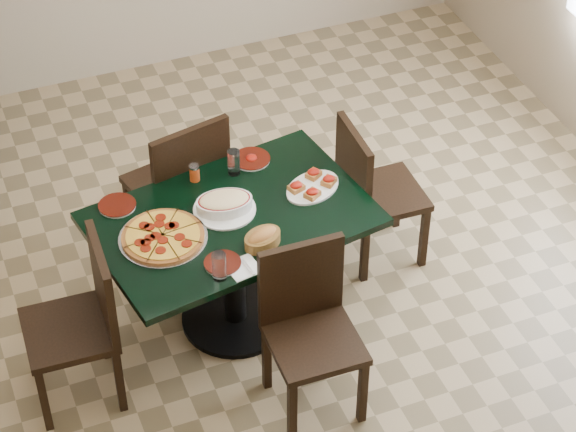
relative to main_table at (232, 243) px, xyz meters
name	(u,v)px	position (x,y,z in m)	size (l,w,h in m)	color
floor	(270,327)	(0.15, -0.13, -0.57)	(5.50, 5.50, 0.00)	#8E7652
main_table	(232,243)	(0.00, 0.00, 0.00)	(1.51, 1.10, 0.75)	black
chair_far	(183,183)	(-0.09, 0.57, -0.01)	(0.56, 0.56, 0.99)	black
chair_near	(308,320)	(0.17, -0.61, -0.05)	(0.44, 0.44, 0.92)	black
chair_right	(370,187)	(0.88, 0.21, -0.06)	(0.44, 0.44, 0.91)	black
chair_left	(85,316)	(-0.83, -0.19, -0.05)	(0.45, 0.45, 0.93)	black
pepperoni_pizza	(163,237)	(-0.37, -0.04, 0.20)	(0.44, 0.44, 0.04)	silver
lasagna_casserole	(224,204)	(-0.02, 0.05, 0.23)	(0.32, 0.32, 0.09)	silver
bread_basket	(262,238)	(0.07, -0.26, 0.22)	(0.24, 0.20, 0.09)	brown
bruschetta_platter	(313,185)	(0.47, 0.05, 0.21)	(0.39, 0.34, 0.05)	silver
side_plate_near	(223,263)	(-0.16, -0.32, 0.19)	(0.18, 0.18, 0.02)	silver
side_plate_far_r	(251,159)	(0.25, 0.39, 0.19)	(0.20, 0.20, 0.03)	silver
side_plate_far_l	(117,205)	(-0.52, 0.28, 0.19)	(0.19, 0.19, 0.02)	silver
napkin_setting	(243,268)	(-0.07, -0.38, 0.18)	(0.17, 0.17, 0.01)	white
water_glass_a	(234,162)	(0.13, 0.32, 0.25)	(0.07, 0.07, 0.14)	silver
water_glass_b	(219,266)	(-0.20, -0.40, 0.26)	(0.07, 0.07, 0.15)	silver
pepper_shaker	(194,173)	(-0.08, 0.34, 0.23)	(0.06, 0.06, 0.09)	#B44513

